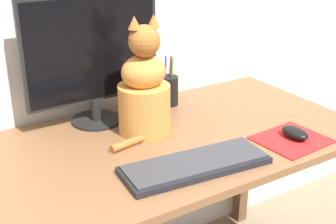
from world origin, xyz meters
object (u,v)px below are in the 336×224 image
(computer_mouse_right, at_px, (295,133))
(cat, at_px, (144,91))
(pen_cup, at_px, (169,90))
(monitor, at_px, (93,56))
(keyboard, at_px, (195,164))

(computer_mouse_right, distance_m, cat, 0.50)
(computer_mouse_right, height_order, pen_cup, pen_cup)
(monitor, distance_m, pen_cup, 0.35)
(cat, bearing_deg, keyboard, -80.74)
(monitor, xyz_separation_m, cat, (0.10, -0.15, -0.09))
(computer_mouse_right, relative_size, pen_cup, 0.55)
(computer_mouse_right, xyz_separation_m, cat, (-0.38, 0.30, 0.12))
(cat, xyz_separation_m, pen_cup, (0.19, 0.16, -0.09))
(cat, relative_size, pen_cup, 2.09)
(monitor, height_order, keyboard, monitor)
(keyboard, height_order, pen_cup, pen_cup)
(monitor, relative_size, pen_cup, 2.55)
(keyboard, relative_size, pen_cup, 2.37)
(monitor, relative_size, computer_mouse_right, 4.66)
(cat, bearing_deg, monitor, 132.56)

